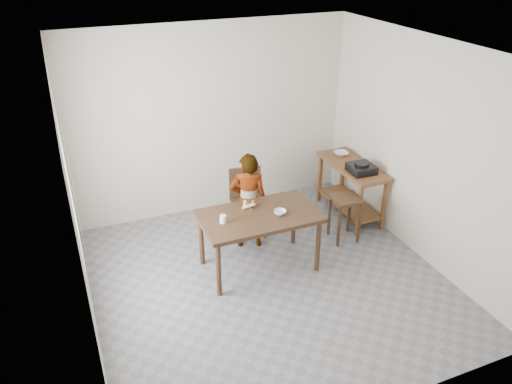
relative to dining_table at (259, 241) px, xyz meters
name	(u,v)px	position (x,y,z in m)	size (l,w,h in m)	color
floor	(269,282)	(0.00, -0.30, -0.40)	(4.00, 4.00, 0.04)	slate
ceiling	(272,49)	(0.00, -0.30, 2.35)	(4.00, 4.00, 0.04)	white
wall_back	(212,120)	(0.00, 1.72, 0.98)	(4.00, 0.04, 2.70)	beige
wall_front	(381,291)	(0.00, -2.32, 0.98)	(4.00, 0.04, 2.70)	beige
wall_left	(73,216)	(-2.02, -0.30, 0.98)	(0.04, 4.00, 2.70)	beige
wall_right	(423,151)	(2.02, -0.30, 0.98)	(0.04, 4.00, 2.70)	beige
window_pane	(74,191)	(-1.97, -0.10, 1.12)	(0.02, 1.10, 1.30)	white
dining_table	(259,241)	(0.00, 0.00, 0.00)	(1.40, 0.80, 0.75)	#382416
prep_counter	(350,190)	(1.72, 0.70, 0.03)	(0.50, 1.20, 0.80)	brown
child	(248,201)	(0.06, 0.51, 0.28)	(0.48, 0.31, 1.31)	white
dining_chair	(249,204)	(0.18, 0.79, 0.08)	(0.44, 0.44, 0.90)	#382416
stool	(344,218)	(1.30, 0.16, -0.06)	(0.36, 0.36, 0.63)	#382416
glass_tumbler	(223,219)	(-0.45, -0.01, 0.42)	(0.07, 0.07, 0.09)	white
small_bowl	(280,212)	(0.23, -0.08, 0.40)	(0.14, 0.14, 0.05)	silver
banana	(249,206)	(-0.06, 0.19, 0.41)	(0.18, 0.13, 0.06)	#E7BE4D
serving_bowl	(341,154)	(1.73, 1.05, 0.45)	(0.21, 0.21, 0.05)	silver
gas_burner	(361,168)	(1.69, 0.44, 0.48)	(0.33, 0.33, 0.11)	black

